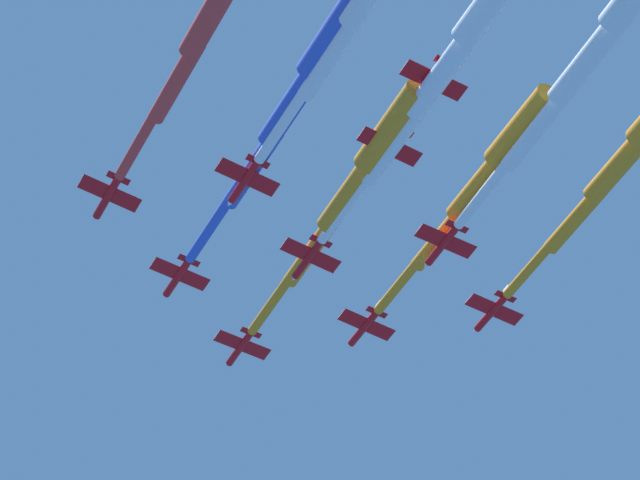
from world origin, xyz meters
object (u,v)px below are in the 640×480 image
Objects in this scene: jet_lead at (350,190)px; jet_trail_port at (589,56)px; jet_port_inner at (293,101)px; jet_starboard_mid at (211,12)px; jet_port_mid at (444,69)px; jet_starboard_inner at (479,184)px; jet_port_outer at (618,165)px.

jet_trail_port is at bearing -82.10° from jet_lead.
jet_port_inner is at bearing -153.77° from jet_lead.
jet_starboard_mid is 45.90m from jet_trail_port.
jet_trail_port is (11.17, -13.58, -1.13)m from jet_port_mid.
jet_lead is 1.10× the size of jet_starboard_inner.
jet_starboard_inner is at bearing 74.24° from jet_trail_port.
jet_trail_port is at bearing -53.68° from jet_port_inner.
jet_port_inner is at bearing 173.44° from jet_starboard_inner.
jet_port_mid is at bearing -145.35° from jet_starboard_inner.
jet_lead reaches higher than jet_trail_port.
jet_port_mid reaches higher than jet_trail_port.
jet_lead is 36.15m from jet_starboard_mid.
jet_starboard_mid is 1.05× the size of jet_port_outer.
jet_lead is 1.00× the size of jet_trail_port.
jet_lead reaches higher than jet_port_outer.
jet_port_mid is at bearing -56.49° from jet_port_inner.
jet_trail_port is (21.94, -29.84, -1.30)m from jet_port_inner.
jet_port_outer is at bearing -3.93° from jet_port_mid.
jet_trail_port is at bearing -105.76° from jet_starboard_inner.
jet_starboard_mid is (-46.25, -1.93, -1.65)m from jet_starboard_inner.
jet_starboard_inner is 0.96× the size of jet_starboard_mid.
jet_port_mid is 1.15× the size of jet_port_outer.
jet_starboard_inner is 18.51m from jet_port_outer.
jet_starboard_inner reaches higher than jet_starboard_mid.
jet_lead is at bearing 97.90° from jet_trail_port.
jet_port_outer is at bearing 32.08° from jet_trail_port.
jet_lead is 17.24m from jet_starboard_inner.
jet_port_inner is 0.97× the size of jet_port_mid.
jet_trail_port is (-18.43, -11.55, -1.91)m from jet_port_outer.
jet_port_outer is at bearing -53.69° from jet_starboard_inner.
jet_port_mid is 29.71m from jet_starboard_mid.
jet_port_inner is 1.07× the size of jet_starboard_mid.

